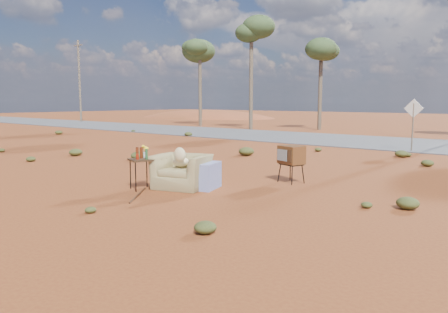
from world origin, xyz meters
The scene contains 13 objects.
ground centered at (0.00, 0.00, 0.00)m, with size 140.00×140.00×0.00m, color brown.
highway centered at (0.00, 15.00, 0.02)m, with size 140.00×7.00×0.04m, color #565659.
dirt_mound centered at (-30.00, 34.00, 0.00)m, with size 26.00×18.00×2.00m, color #A24527.
armchair centered at (-0.33, 0.52, 0.51)m, with size 1.61×1.34×1.09m.
tv_unit centered at (1.28, 2.74, 0.72)m, with size 0.71×0.63×0.96m.
side_table centered at (-1.03, -0.27, 0.76)m, with size 0.67×0.67×1.04m.
rusty_bar centered at (-0.51, -0.84, 0.02)m, with size 0.04×0.04×1.52m, color #472713.
road_sign centered at (1.50, 12.00, 1.50)m, with size 0.78×0.06×2.19m.
eucalyptus_far_left centered at (-18.00, 20.00, 5.94)m, with size 3.20×3.20×7.10m.
eucalyptus_left centered at (-12.00, 19.00, 6.92)m, with size 3.20×3.20×8.10m.
eucalyptus_near_left centered at (-8.00, 22.00, 5.45)m, with size 3.20×3.20×6.60m.
utility_pole_west centered at (-32.00, 17.50, 4.15)m, with size 1.40×0.20×8.00m.
scrub_patch centered at (-0.82, 4.41, 0.14)m, with size 17.49×8.07×0.33m.
Camera 1 is at (7.10, -6.94, 2.12)m, focal length 35.00 mm.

